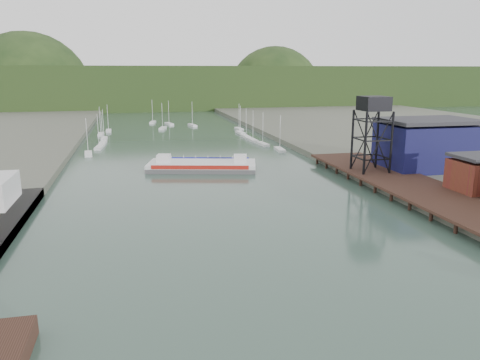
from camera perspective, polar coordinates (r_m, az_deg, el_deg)
name	(u,v)px	position (r m, az deg, el deg)	size (l,w,h in m)	color
ground	(322,355)	(42.79, 9.93, -20.23)	(600.00, 600.00, 0.00)	#2C443C
east_pier	(412,185)	(95.69, 20.20, -0.62)	(14.00, 70.00, 2.45)	black
lift_tower	(374,108)	(103.64, 15.97, 8.41)	(6.50, 6.50, 16.00)	black
blue_shed	(427,145)	(114.13, 21.86, 4.02)	(20.50, 14.50, 11.30)	#0B0B33
marina_sailboats	(175,135)	(173.34, -7.88, 5.45)	(57.71, 92.65, 0.90)	silver
distant_hills	(148,90)	(334.48, -11.17, 10.75)	(500.00, 120.00, 80.00)	black
chain_ferry	(202,165)	(113.23, -4.65, 1.78)	(27.36, 16.10, 3.69)	#4D4C4F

